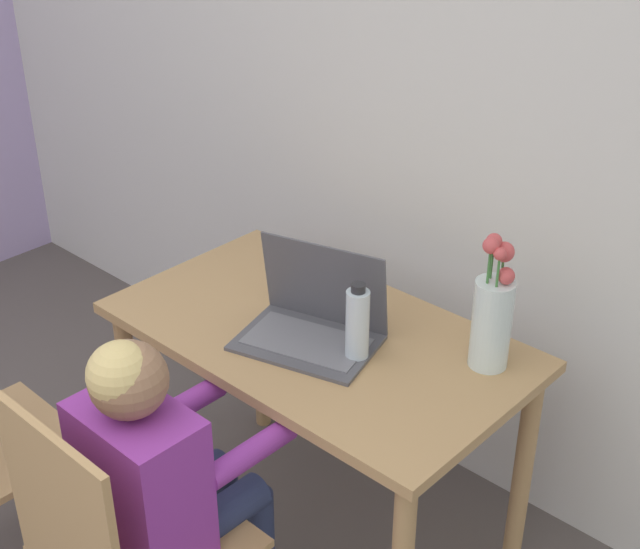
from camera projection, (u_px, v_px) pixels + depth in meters
name	position (u px, v px, depth m)	size (l,w,h in m)	color
wall_back	(446.00, 74.00, 2.40)	(6.40, 0.05, 2.50)	silver
dining_table	(317.00, 364.00, 2.33)	(1.09, 0.62, 0.71)	tan
person_seated	(163.00, 472.00, 1.96)	(0.30, 0.42, 0.98)	purple
laptop	(314.00, 318.00, 2.23)	(0.39, 0.32, 0.24)	#4C4C51
flower_vase	(493.00, 315.00, 2.09)	(0.10, 0.10, 0.34)	silver
water_bottle	(357.00, 324.00, 2.13)	(0.06, 0.06, 0.21)	silver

